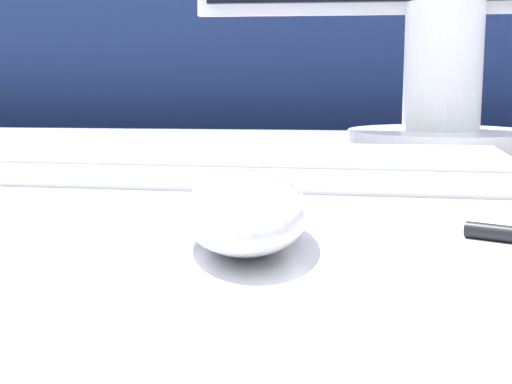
# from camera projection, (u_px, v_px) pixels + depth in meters

# --- Properties ---
(partition_panel) EXTENTS (5.00, 0.03, 1.41)m
(partition_panel) POSITION_uv_depth(u_px,v_px,m) (295.00, 164.00, 1.19)
(partition_panel) COLOR navy
(partition_panel) RESTS_ON ground_plane
(computer_mouse_near) EXTENTS (0.07, 0.13, 0.03)m
(computer_mouse_near) POSITION_uv_depth(u_px,v_px,m) (246.00, 209.00, 0.33)
(computer_mouse_near) COLOR silver
(computer_mouse_near) RESTS_ON desk
(keyboard) EXTENTS (0.41, 0.14, 0.02)m
(keyboard) POSITION_uv_depth(u_px,v_px,m) (240.00, 165.00, 0.53)
(keyboard) COLOR white
(keyboard) RESTS_ON desk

